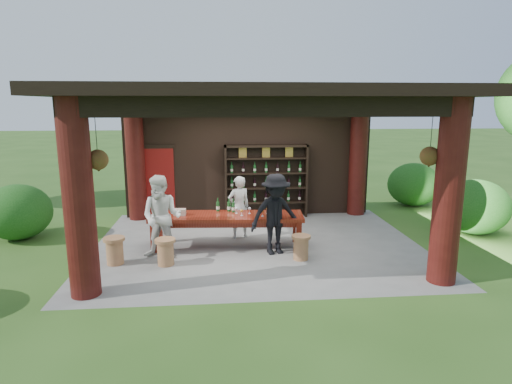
{
  "coord_description": "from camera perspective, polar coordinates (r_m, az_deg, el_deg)",
  "views": [
    {
      "loc": [
        -0.87,
        -9.41,
        3.18
      ],
      "look_at": [
        0.0,
        0.4,
        1.15
      ],
      "focal_mm": 30.0,
      "sensor_mm": 36.0,
      "label": 1
    }
  ],
  "objects": [
    {
      "name": "table_bottles",
      "position": [
        9.85,
        -3.93,
        -1.73
      ],
      "size": [
        0.43,
        0.2,
        0.31
      ],
      "color": "#194C1E",
      "rests_on": "tasting_table"
    },
    {
      "name": "trees",
      "position": [
        11.52,
        14.99,
        12.19
      ],
      "size": [
        21.83,
        9.77,
        4.8
      ],
      "color": "#3F2819",
      "rests_on": "ground"
    },
    {
      "name": "wine_shelf",
      "position": [
        12.13,
        1.36,
        1.47
      ],
      "size": [
        2.35,
        0.36,
        2.06
      ],
      "color": "black",
      "rests_on": "ground"
    },
    {
      "name": "stool_near_left",
      "position": [
        8.83,
        -11.97,
        -7.73
      ],
      "size": [
        0.41,
        0.41,
        0.54
      ],
      "rotation": [
        0.0,
        0.0,
        -0.17
      ],
      "color": "#9B623E",
      "rests_on": "ground"
    },
    {
      "name": "stool_far_left",
      "position": [
        9.15,
        -18.33,
        -7.35
      ],
      "size": [
        0.43,
        0.43,
        0.56
      ],
      "rotation": [
        0.0,
        0.0,
        -0.21
      ],
      "color": "#9B623E",
      "rests_on": "ground"
    },
    {
      "name": "napkin_basket",
      "position": [
        9.68,
        -10.13,
        -2.65
      ],
      "size": [
        0.27,
        0.2,
        0.14
      ],
      "primitive_type": "cube",
      "rotation": [
        0.0,
        0.0,
        -0.07
      ],
      "color": "#BF6672",
      "rests_on": "tasting_table"
    },
    {
      "name": "host",
      "position": [
        10.27,
        -2.3,
        -2.03
      ],
      "size": [
        0.64,
        0.52,
        1.51
      ],
      "primitive_type": "imported",
      "rotation": [
        0.0,
        0.0,
        3.48
      ],
      "color": "silver",
      "rests_on": "ground"
    },
    {
      "name": "stool_near_right",
      "position": [
        9.0,
        6.01,
        -7.26
      ],
      "size": [
        0.39,
        0.39,
        0.52
      ],
      "rotation": [
        0.0,
        0.0,
        0.41
      ],
      "color": "#9B623E",
      "rests_on": "ground"
    },
    {
      "name": "ground",
      "position": [
        9.97,
        0.2,
        -6.95
      ],
      "size": [
        90.0,
        90.0,
        0.0
      ],
      "primitive_type": "plane",
      "color": "#2D5119",
      "rests_on": "ground"
    },
    {
      "name": "table_glasses",
      "position": [
        9.58,
        -0.08,
        -2.58
      ],
      "size": [
        0.93,
        0.37,
        0.15
      ],
      "color": "silver",
      "rests_on": "tasting_table"
    },
    {
      "name": "guest_woman",
      "position": [
        9.1,
        -12.45,
        -3.29
      ],
      "size": [
        0.97,
        0.82,
        1.75
      ],
      "primitive_type": "imported",
      "rotation": [
        0.0,
        0.0,
        -0.2
      ],
      "color": "silver",
      "rests_on": "ground"
    },
    {
      "name": "shrubs",
      "position": [
        9.97,
        7.01,
        -3.63
      ],
      "size": [
        15.03,
        8.04,
        1.36
      ],
      "color": "#194C14",
      "rests_on": "ground"
    },
    {
      "name": "tasting_table",
      "position": [
        9.64,
        -3.91,
        -3.7
      ],
      "size": [
        3.46,
        1.12,
        0.75
      ],
      "rotation": [
        0.0,
        0.0,
        -0.07
      ],
      "color": "#61190D",
      "rests_on": "ground"
    },
    {
      "name": "pavilion",
      "position": [
        9.93,
        -0.09,
        5.58
      ],
      "size": [
        7.5,
        6.0,
        3.6
      ],
      "color": "slate",
      "rests_on": "ground"
    },
    {
      "name": "guest_man",
      "position": [
        9.14,
        2.61,
        -2.99
      ],
      "size": [
        1.26,
        0.92,
        1.75
      ],
      "primitive_type": "imported",
      "rotation": [
        0.0,
        0.0,
        0.26
      ],
      "color": "black",
      "rests_on": "ground"
    }
  ]
}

